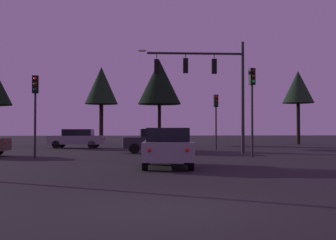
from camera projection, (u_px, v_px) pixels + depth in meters
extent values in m
plane|color=black|center=(139.00, 149.00, 32.06)|extent=(168.00, 168.00, 0.00)
cylinder|color=#232326|center=(243.00, 98.00, 26.04)|extent=(0.20, 0.20, 6.86)
cylinder|color=#232326|center=(195.00, 53.00, 25.94)|extent=(5.86, 0.34, 0.14)
ellipsoid|color=#F4EACC|center=(142.00, 50.00, 25.75)|extent=(0.56, 0.28, 0.16)
cylinder|color=#232326|center=(214.00, 56.00, 26.00)|extent=(0.05, 0.05, 0.33)
cube|color=black|center=(214.00, 66.00, 25.98)|extent=(0.31, 0.25, 0.90)
sphere|color=red|center=(214.00, 62.00, 26.13)|extent=(0.18, 0.18, 0.18)
sphere|color=#56380C|center=(214.00, 67.00, 26.12)|extent=(0.18, 0.18, 0.18)
sphere|color=#0C4219|center=(214.00, 71.00, 26.12)|extent=(0.18, 0.18, 0.18)
cylinder|color=#232326|center=(186.00, 56.00, 25.90)|extent=(0.05, 0.05, 0.30)
cube|color=black|center=(186.00, 66.00, 25.88)|extent=(0.31, 0.25, 0.90)
sphere|color=red|center=(185.00, 61.00, 26.03)|extent=(0.18, 0.18, 0.18)
sphere|color=#56380C|center=(185.00, 66.00, 26.02)|extent=(0.18, 0.18, 0.18)
sphere|color=#0C4219|center=(185.00, 71.00, 26.02)|extent=(0.18, 0.18, 0.18)
cylinder|color=#232326|center=(157.00, 56.00, 25.79)|extent=(0.05, 0.05, 0.38)
cube|color=black|center=(157.00, 67.00, 25.78)|extent=(0.31, 0.25, 0.90)
sphere|color=red|center=(157.00, 63.00, 25.93)|extent=(0.18, 0.18, 0.18)
sphere|color=#56380C|center=(157.00, 67.00, 25.92)|extent=(0.18, 0.18, 0.18)
sphere|color=#0C4219|center=(157.00, 72.00, 25.91)|extent=(0.18, 0.18, 0.18)
cylinder|color=#232326|center=(35.00, 126.00, 21.60)|extent=(0.12, 0.12, 3.32)
cube|color=black|center=(35.00, 84.00, 21.66)|extent=(0.31, 0.26, 0.90)
sphere|color=red|center=(35.00, 79.00, 21.52)|extent=(0.18, 0.18, 0.18)
sphere|color=#56380C|center=(35.00, 84.00, 21.52)|extent=(0.18, 0.18, 0.18)
sphere|color=#0C4219|center=(35.00, 90.00, 21.51)|extent=(0.18, 0.18, 0.18)
cylinder|color=#232326|center=(252.00, 121.00, 22.72)|extent=(0.12, 0.12, 3.86)
cube|color=black|center=(252.00, 77.00, 22.78)|extent=(0.35, 0.30, 0.90)
sphere|color=#4C0A0A|center=(253.00, 71.00, 22.65)|extent=(0.18, 0.18, 0.18)
sphere|color=#56380C|center=(253.00, 76.00, 22.65)|extent=(0.18, 0.18, 0.18)
sphere|color=#1EE04C|center=(253.00, 81.00, 22.64)|extent=(0.18, 0.18, 0.18)
cylinder|color=#232326|center=(216.00, 128.00, 31.21)|extent=(0.12, 0.12, 3.14)
cube|color=black|center=(216.00, 101.00, 31.26)|extent=(0.33, 0.27, 0.90)
sphere|color=red|center=(217.00, 97.00, 31.13)|extent=(0.18, 0.18, 0.18)
sphere|color=#56380C|center=(217.00, 101.00, 31.13)|extent=(0.18, 0.18, 0.18)
sphere|color=#0C4219|center=(217.00, 105.00, 31.12)|extent=(0.18, 0.18, 0.18)
cube|color=gray|center=(167.00, 150.00, 16.47)|extent=(2.14, 4.20, 0.68)
cube|color=black|center=(167.00, 135.00, 16.34)|extent=(1.74, 2.31, 0.52)
cylinder|color=black|center=(147.00, 157.00, 17.79)|extent=(0.25, 0.65, 0.64)
cylinder|color=black|center=(186.00, 157.00, 17.82)|extent=(0.25, 0.65, 0.64)
cylinder|color=black|center=(145.00, 162.00, 15.11)|extent=(0.25, 0.65, 0.64)
cylinder|color=black|center=(191.00, 161.00, 15.13)|extent=(0.25, 0.65, 0.64)
sphere|color=red|center=(149.00, 150.00, 14.42)|extent=(0.14, 0.14, 0.14)
sphere|color=red|center=(187.00, 150.00, 14.44)|extent=(0.14, 0.14, 0.14)
cube|color=#232328|center=(155.00, 143.00, 26.61)|extent=(4.07, 1.85, 0.68)
cube|color=black|center=(157.00, 133.00, 26.65)|extent=(2.22, 1.54, 0.52)
cylinder|color=black|center=(134.00, 149.00, 25.69)|extent=(0.65, 0.22, 0.64)
cylinder|color=black|center=(133.00, 148.00, 27.18)|extent=(0.65, 0.22, 0.64)
cylinder|color=black|center=(178.00, 148.00, 26.02)|extent=(0.65, 0.22, 0.64)
cylinder|color=black|center=(174.00, 147.00, 27.52)|extent=(0.65, 0.22, 0.64)
sphere|color=red|center=(189.00, 141.00, 26.28)|extent=(0.14, 0.14, 0.14)
sphere|color=red|center=(185.00, 141.00, 27.46)|extent=(0.14, 0.14, 0.14)
sphere|color=red|center=(5.00, 143.00, 22.74)|extent=(0.14, 0.14, 0.14)
sphere|color=red|center=(11.00, 142.00, 23.98)|extent=(0.14, 0.14, 0.14)
cube|color=gray|center=(76.00, 140.00, 34.06)|extent=(4.38, 2.27, 0.68)
cube|color=black|center=(78.00, 132.00, 34.07)|extent=(2.42, 1.83, 0.52)
cylinder|color=black|center=(56.00, 145.00, 33.20)|extent=(0.66, 0.26, 0.64)
cylinder|color=black|center=(62.00, 144.00, 34.89)|extent=(0.66, 0.26, 0.64)
cylinder|color=black|center=(92.00, 145.00, 33.20)|extent=(0.66, 0.26, 0.64)
cylinder|color=black|center=(96.00, 144.00, 34.89)|extent=(0.66, 0.26, 0.64)
sphere|color=red|center=(102.00, 139.00, 33.40)|extent=(0.14, 0.14, 0.14)
sphere|color=red|center=(104.00, 139.00, 34.72)|extent=(0.14, 0.14, 0.14)
cylinder|color=black|center=(101.00, 124.00, 44.93)|extent=(0.43, 0.43, 4.21)
cone|color=black|center=(101.00, 85.00, 45.03)|extent=(3.49, 3.49, 3.94)
cylinder|color=black|center=(159.00, 126.00, 36.53)|extent=(0.29, 0.29, 3.67)
cone|color=black|center=(159.00, 82.00, 36.62)|extent=(3.70, 3.70, 3.81)
cylinder|color=black|center=(298.00, 124.00, 43.44)|extent=(0.35, 0.35, 4.22)
cone|color=black|center=(298.00, 87.00, 43.53)|extent=(3.19, 3.19, 3.30)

